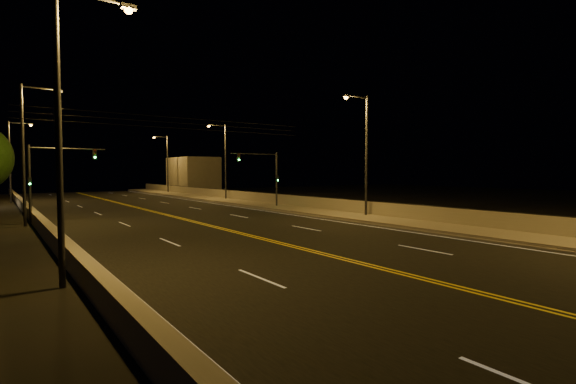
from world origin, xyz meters
TOP-DOWN VIEW (x-y plane):
  - road at (0.00, 20.00)m, footprint 18.00×120.00m
  - sidewalk at (10.80, 20.00)m, footprint 3.60×120.00m
  - curb at (8.93, 20.00)m, footprint 0.14×120.00m
  - parapet_wall at (12.45, 20.00)m, footprint 0.30×120.00m
  - jersey_barrier at (-9.54, 20.00)m, footprint 0.45×120.00m
  - distant_building_right at (16.50, 66.80)m, footprint 6.00×10.00m
  - parapet_rail at (12.45, 20.00)m, footprint 0.06×120.00m
  - lane_markings at (0.00, 19.93)m, footprint 17.32×116.00m
  - streetlight_1 at (11.53, 21.27)m, footprint 2.55×0.28m
  - streetlight_2 at (11.53, 45.15)m, footprint 2.55×0.28m
  - streetlight_3 at (11.53, 66.05)m, footprint 2.55×0.28m
  - streetlight_4 at (-9.93, 13.28)m, footprint 2.55×0.28m
  - streetlight_5 at (-9.93, 31.38)m, footprint 2.55×0.28m
  - streetlight_6 at (-9.93, 56.49)m, footprint 2.55×0.28m
  - traffic_signal_right at (9.94, 32.58)m, footprint 5.11×0.31m
  - traffic_signal_left at (-8.74, 32.58)m, footprint 5.11×0.31m
  - overhead_wires at (0.00, 29.50)m, footprint 22.00×0.03m

SIDE VIEW (x-z plane):
  - road at x=0.00m, z-range 0.00..0.02m
  - lane_markings at x=0.00m, z-range 0.02..0.02m
  - curb at x=8.93m, z-range 0.00..0.15m
  - sidewalk at x=10.80m, z-range 0.00..0.30m
  - jersey_barrier at x=-9.54m, z-range 0.00..0.85m
  - parapet_wall at x=12.45m, z-range 0.30..1.30m
  - parapet_rail at x=12.45m, z-range 1.30..1.36m
  - distant_building_right at x=16.50m, z-range 0.00..6.08m
  - traffic_signal_right at x=9.94m, z-range 0.79..6.34m
  - traffic_signal_left at x=-8.74m, z-range 0.79..6.34m
  - streetlight_1 at x=11.53m, z-range 0.71..10.20m
  - streetlight_2 at x=11.53m, z-range 0.71..10.20m
  - streetlight_3 at x=11.53m, z-range 0.71..10.20m
  - streetlight_4 at x=-9.93m, z-range 0.71..10.20m
  - streetlight_5 at x=-9.93m, z-range 0.71..10.20m
  - streetlight_6 at x=-9.93m, z-range 0.71..10.20m
  - overhead_wires at x=0.00m, z-range 6.98..7.81m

